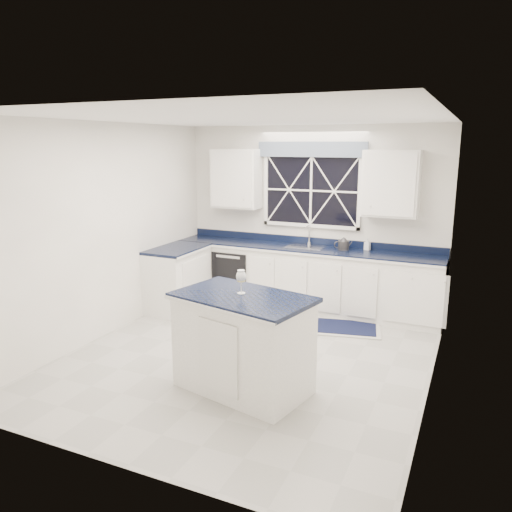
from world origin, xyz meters
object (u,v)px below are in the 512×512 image
at_px(faucet, 309,234).
at_px(wine_glass, 241,277).
at_px(kettle, 343,244).
at_px(dishwasher, 238,274).
at_px(soap_bottle, 367,244).
at_px(island, 243,343).

relative_size(faucet, wine_glass, 1.27).
bearing_deg(wine_glass, kettle, 82.92).
distance_m(dishwasher, soap_bottle, 2.09).
distance_m(faucet, wine_glass, 2.83).
xyz_separation_m(faucet, soap_bottle, (0.89, -0.01, -0.07)).
bearing_deg(wine_glass, dishwasher, 117.00).
xyz_separation_m(island, kettle, (0.29, 2.72, 0.53)).
distance_m(dishwasher, wine_glass, 3.04).
relative_size(dishwasher, faucet, 2.72).
height_order(island, wine_glass, wine_glass).
bearing_deg(faucet, island, -84.44).
height_order(dishwasher, kettle, kettle).
height_order(faucet, kettle, faucet).
xyz_separation_m(dishwasher, faucet, (1.10, 0.19, 0.69)).
bearing_deg(kettle, soap_bottle, -1.51).
distance_m(island, soap_bottle, 2.97).
distance_m(island, wine_glass, 0.66).
xyz_separation_m(wine_glass, soap_bottle, (0.65, 2.81, -0.13)).
bearing_deg(kettle, faucet, 140.91).
distance_m(dishwasher, island, 3.01).
xyz_separation_m(dishwasher, kettle, (1.67, 0.05, 0.62)).
bearing_deg(island, dishwasher, 130.02).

